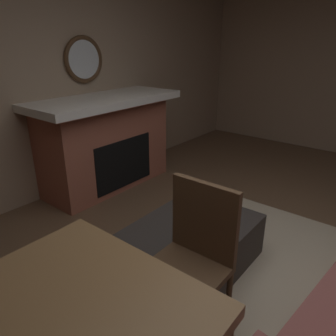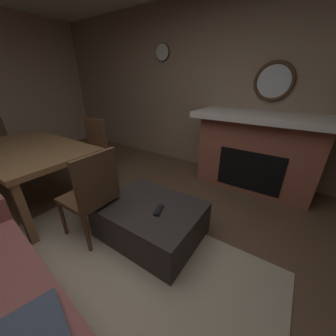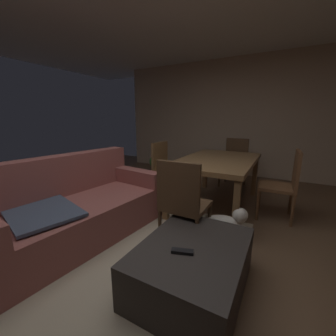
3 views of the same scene
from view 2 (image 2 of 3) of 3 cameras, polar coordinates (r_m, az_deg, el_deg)
floor at (r=1.96m, az=-17.93°, el=-27.07°), size 9.14×9.14×0.00m
wall_back_fireplace_side at (r=3.45m, az=16.76°, el=20.88°), size 8.02×0.12×2.65m
area_rug at (r=1.89m, az=-20.23°, el=-29.81°), size 2.60×2.00×0.01m
fireplace at (r=3.07m, az=24.50°, el=4.43°), size 1.77×0.76×1.09m
round_wall_mirror at (r=3.21m, az=28.63°, el=21.38°), size 0.52×0.05×0.52m
ottoman_coffee_table at (r=2.07m, az=-5.06°, el=-14.94°), size 0.99×0.75×0.37m
tv_remote at (r=1.87m, az=-2.77°, el=-12.26°), size 0.10×0.17×0.02m
dining_table at (r=2.98m, az=-35.83°, el=3.68°), size 1.68×1.01×0.74m
dining_chair_west at (r=2.00m, az=-21.25°, el=-6.52°), size 0.44×0.44×0.93m
dining_chair_south at (r=3.41m, az=-21.53°, el=6.32°), size 0.46×0.46×0.93m
small_dog at (r=2.58m, az=-19.02°, el=-7.56°), size 0.42×0.55×0.32m
wall_clock at (r=3.92m, az=-1.63°, el=30.87°), size 0.29×0.03×0.29m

